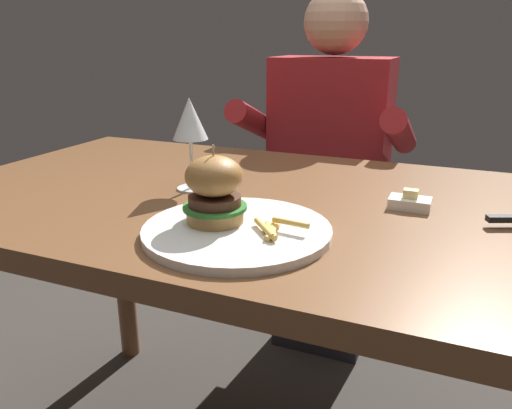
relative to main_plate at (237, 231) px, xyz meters
name	(u,v)px	position (x,y,z in m)	size (l,w,h in m)	color
dining_table	(263,239)	(-0.04, 0.20, -0.10)	(1.37, 0.77, 0.74)	brown
main_plate	(237,231)	(0.00, 0.00, 0.00)	(0.30, 0.30, 0.01)	white
burger_sandwich	(214,189)	(-0.04, 0.01, 0.06)	(0.10, 0.10, 0.13)	#B78447
fries_pile	(273,229)	(0.06, -0.01, 0.01)	(0.09, 0.06, 0.02)	#EABC5B
wine_glass	(190,122)	(-0.19, 0.19, 0.13)	(0.07, 0.07, 0.19)	silver
butter_dish	(410,202)	(0.24, 0.24, 0.00)	(0.07, 0.05, 0.04)	white
diner_person	(328,190)	(-0.08, 0.86, -0.18)	(0.51, 0.36, 1.18)	#282833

